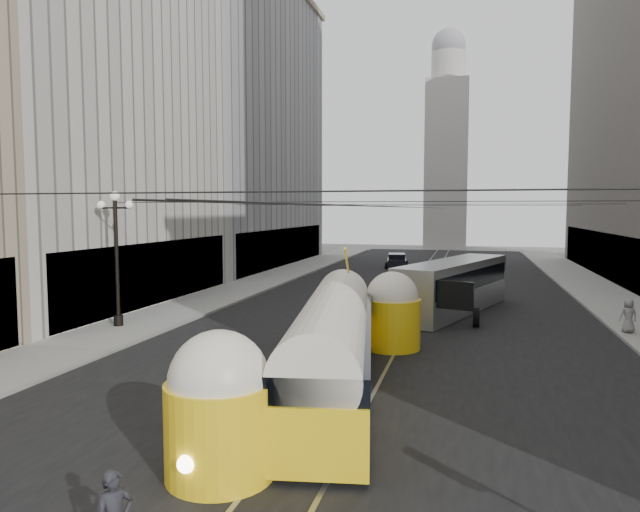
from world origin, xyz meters
The scene contains 15 objects.
road centered at (0.00, 32.50, 0.00)m, with size 20.00×85.00×0.02m, color black.
sidewalk_left centered at (-12.00, 36.00, 0.07)m, with size 4.00×72.00×0.15m, color gray.
sidewalk_right centered at (12.00, 36.00, 0.07)m, with size 4.00×72.00×0.15m, color gray.
rail_left centered at (-0.75, 32.50, 0.00)m, with size 0.12×85.00×0.04m, color gray.
rail_right centered at (0.75, 32.50, 0.00)m, with size 0.12×85.00×0.04m, color gray.
building_left_mid centered at (-20.00, 24.00, 17.31)m, with size 12.60×20.60×34.60m.
building_left_far centered at (-19.99, 48.00, 14.31)m, with size 12.60×28.60×28.60m.
distant_tower centered at (0.00, 80.00, 14.97)m, with size 6.00×6.00×31.36m.
lamppost_left_mid centered at (-12.60, 18.00, 3.74)m, with size 1.86×0.44×6.37m.
catenary centered at (0.12, 31.49, 5.88)m, with size 25.00×72.00×0.23m.
streetcar centered at (-0.50, 11.40, 1.57)m, with size 4.37×14.58×3.21m.
city_bus centered at (2.73, 26.51, 1.56)m, with size 5.93×11.67×2.86m.
sedan_white_far centered at (2.16, 40.95, 0.63)m, with size 3.25×4.75×1.39m.
sedan_dark_far centered at (-3.31, 49.78, 0.62)m, with size 2.33×4.53×1.37m.
pedestrian_sidewalk_right centered at (10.50, 22.51, 0.92)m, with size 0.75×0.46×1.54m, color gray.
Camera 1 is at (3.53, -5.47, 5.70)m, focal length 32.00 mm.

